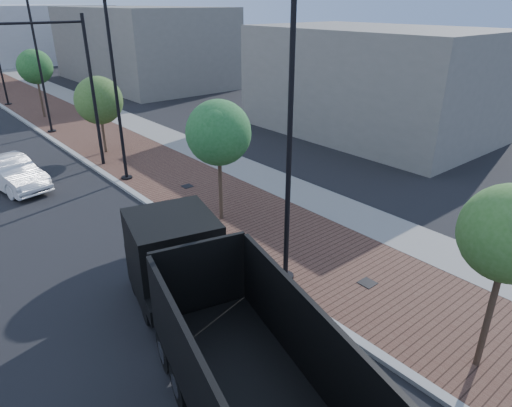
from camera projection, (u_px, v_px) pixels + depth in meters
sidewalk at (65, 112)px, 37.72m from camera, size 7.00×140.00×0.12m
concrete_strip at (96, 107)px, 39.30m from camera, size 2.40×140.00×0.13m
curb at (20, 118)px, 35.67m from camera, size 0.30×140.00×0.14m
dump_truck at (214, 329)px, 10.72m from camera, size 5.60×13.51×3.32m
white_sedan at (12, 173)px, 22.16m from camera, size 2.58×5.03×1.58m
pedestrian at (204, 137)px, 27.54m from camera, size 0.79×0.62×1.89m
streetlight_1 at (286, 157)px, 13.23m from camera, size 1.44×0.56×9.21m
streetlight_2 at (115, 86)px, 21.49m from camera, size 1.72×0.56×9.28m
streetlight_3 at (39, 70)px, 30.01m from camera, size 1.44×0.56×9.21m
traffic_mast at (73, 77)px, 22.99m from camera, size 5.09×0.20×8.00m
tree_0 at (510, 233)px, 9.94m from camera, size 2.30×2.23×4.98m
tree_1 at (219, 133)px, 17.64m from camera, size 2.60×2.59×5.13m
tree_2 at (99, 100)px, 26.26m from camera, size 2.77×2.77×4.63m
tree_3 at (35, 67)px, 34.35m from camera, size 2.61×2.60×5.27m
commercial_block_ne at (141, 46)px, 50.42m from camera, size 12.00×22.00×8.00m
commercial_block_e at (371, 82)px, 30.83m from camera, size 10.00×16.00×7.00m
utility_cover_1 at (367, 283)px, 14.69m from camera, size 0.50×0.50×0.02m
utility_cover_2 at (187, 186)px, 22.37m from camera, size 0.50×0.50×0.02m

